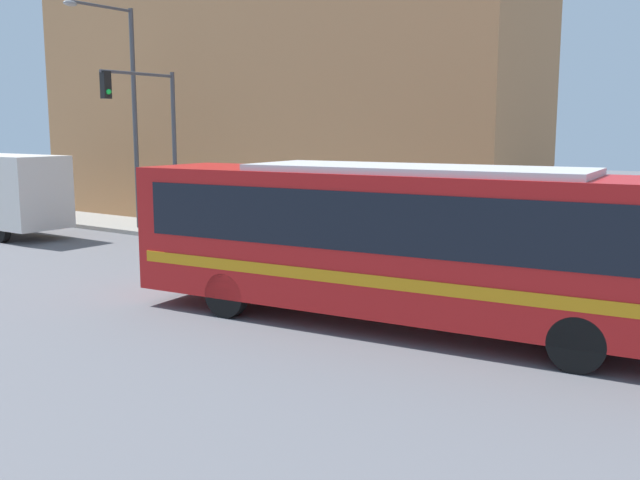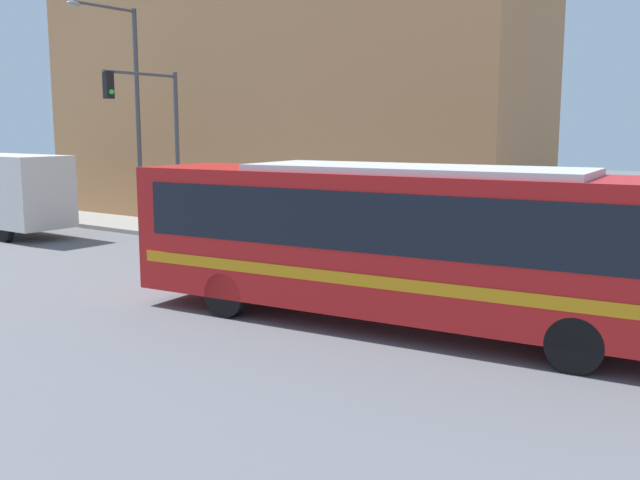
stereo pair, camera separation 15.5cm
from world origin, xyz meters
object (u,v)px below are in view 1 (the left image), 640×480
(traffic_light_pole, at_px, (152,125))
(street_lamp, at_px, (127,100))
(city_bus, at_px, (413,236))
(parking_meter, at_px, (257,219))
(fire_hydrant, at_px, (400,247))

(traffic_light_pole, bearing_deg, street_lamp, 70.97)
(city_bus, height_order, street_lamp, street_lamp)
(city_bus, distance_m, street_lamp, 16.80)
(parking_meter, bearing_deg, traffic_light_pole, 102.37)
(parking_meter, bearing_deg, street_lamp, 91.13)
(street_lamp, bearing_deg, parking_meter, -88.87)
(traffic_light_pole, height_order, street_lamp, street_lamp)
(street_lamp, bearing_deg, city_bus, -110.53)
(city_bus, bearing_deg, street_lamp, 63.56)
(traffic_light_pole, relative_size, parking_meter, 4.99)
(fire_hydrant, bearing_deg, traffic_light_pole, 95.33)
(city_bus, distance_m, traffic_light_pole, 14.29)
(city_bus, relative_size, street_lamp, 1.50)
(fire_hydrant, relative_size, traffic_light_pole, 0.13)
(parking_meter, bearing_deg, fire_hydrant, -90.00)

